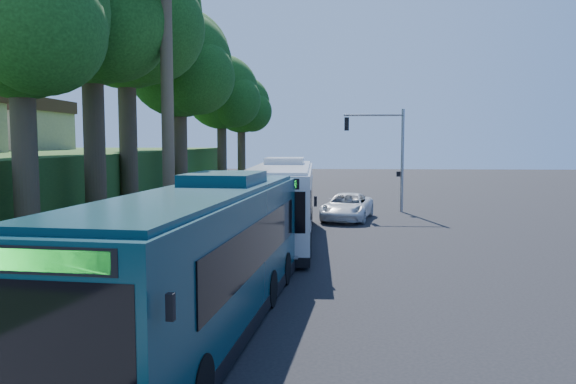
# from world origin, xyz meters

# --- Properties ---
(ground) EXTENTS (140.00, 140.00, 0.00)m
(ground) POSITION_xyz_m (0.00, 0.00, 0.00)
(ground) COLOR black
(ground) RESTS_ON ground
(sidewalk) EXTENTS (4.50, 70.00, 0.12)m
(sidewalk) POSITION_xyz_m (-7.30, 0.00, 0.06)
(sidewalk) COLOR gray
(sidewalk) RESTS_ON ground
(red_curb) EXTENTS (0.25, 30.00, 0.13)m
(red_curb) POSITION_xyz_m (-5.00, -4.00, 0.07)
(red_curb) COLOR maroon
(red_curb) RESTS_ON ground
(grass_verge) EXTENTS (8.00, 70.00, 0.06)m
(grass_verge) POSITION_xyz_m (-13.00, 5.00, 0.03)
(grass_verge) COLOR #234719
(grass_verge) RESTS_ON ground
(bus_shelter) EXTENTS (3.20, 1.51, 2.55)m
(bus_shelter) POSITION_xyz_m (-7.26, -2.86, 1.81)
(bus_shelter) COLOR black
(bus_shelter) RESTS_ON ground
(stop_sign_pole) EXTENTS (0.35, 0.06, 3.17)m
(stop_sign_pole) POSITION_xyz_m (-5.40, -5.00, 2.08)
(stop_sign_pole) COLOR gray
(stop_sign_pole) RESTS_ON ground
(traffic_signal_pole) EXTENTS (4.10, 0.30, 7.00)m
(traffic_signal_pole) POSITION_xyz_m (3.78, 10.00, 4.42)
(traffic_signal_pole) COLOR gray
(traffic_signal_pole) RESTS_ON ground
(hillside_backdrop) EXTENTS (24.00, 60.00, 8.80)m
(hillside_backdrop) POSITION_xyz_m (-26.30, 15.10, 2.44)
(hillside_backdrop) COLOR #234719
(hillside_backdrop) RESTS_ON ground
(tree_0) EXTENTS (8.40, 8.00, 15.70)m
(tree_0) POSITION_xyz_m (-12.40, -0.02, 11.20)
(tree_0) COLOR #382B1E
(tree_0) RESTS_ON ground
(tree_1) EXTENTS (10.50, 10.00, 18.26)m
(tree_1) POSITION_xyz_m (-13.37, 7.98, 12.73)
(tree_1) COLOR #382B1E
(tree_1) RESTS_ON ground
(tree_2) EXTENTS (8.82, 8.40, 15.12)m
(tree_2) POSITION_xyz_m (-11.89, 15.98, 10.48)
(tree_2) COLOR #382B1E
(tree_2) RESTS_ON ground
(tree_3) EXTENTS (10.08, 9.60, 17.28)m
(tree_3) POSITION_xyz_m (-13.88, 23.98, 11.98)
(tree_3) COLOR #382B1E
(tree_3) RESTS_ON ground
(tree_4) EXTENTS (8.40, 8.00, 14.14)m
(tree_4) POSITION_xyz_m (-11.40, 31.98, 9.73)
(tree_4) COLOR #382B1E
(tree_4) RESTS_ON ground
(tree_5) EXTENTS (7.35, 7.00, 12.86)m
(tree_5) POSITION_xyz_m (-10.41, 39.99, 8.96)
(tree_5) COLOR #382B1E
(tree_5) RESTS_ON ground
(tree_6) EXTENTS (7.56, 7.20, 13.74)m
(tree_6) POSITION_xyz_m (-12.91, -6.01, 9.71)
(tree_6) COLOR #382B1E
(tree_6) RESTS_ON ground
(white_bus) EXTENTS (2.99, 13.35, 3.97)m
(white_bus) POSITION_xyz_m (-2.60, -1.41, 1.94)
(white_bus) COLOR silver
(white_bus) RESTS_ON ground
(teal_bus) EXTENTS (4.13, 13.38, 3.92)m
(teal_bus) POSITION_xyz_m (-3.71, -14.75, 1.92)
(teal_bus) COLOR #0A3039
(teal_bus) RESTS_ON ground
(pickup) EXTENTS (3.81, 6.21, 1.61)m
(pickup) POSITION_xyz_m (0.90, 6.00, 0.80)
(pickup) COLOR silver
(pickup) RESTS_ON ground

